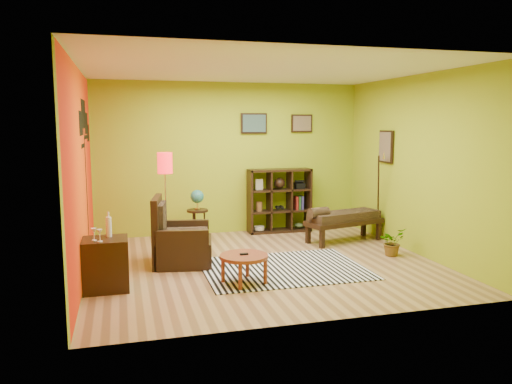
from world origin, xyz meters
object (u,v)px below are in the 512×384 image
object	(u,v)px
armchair	(179,244)
side_cabinet	(106,264)
potted_plant	(392,245)
floor_lamp	(165,172)
cube_shelf	(280,200)
globe_table	(197,202)
bench	(342,218)
coffee_table	(244,259)

from	to	relation	value
armchair	side_cabinet	size ratio (longest dim) A/B	1.04
potted_plant	floor_lamp	bearing A→B (deg)	162.72
armchair	cube_shelf	xyz separation A→B (m)	(2.11, 1.73, 0.30)
globe_table	bench	distance (m)	2.54
armchair	globe_table	size ratio (longest dim) A/B	1.11
floor_lamp	potted_plant	size ratio (longest dim) A/B	3.68
armchair	globe_table	world-z (taller)	armchair
side_cabinet	cube_shelf	xyz separation A→B (m)	(3.11, 2.63, 0.27)
coffee_table	cube_shelf	bearing A→B (deg)	63.77
coffee_table	globe_table	distance (m)	2.56
coffee_table	floor_lamp	xyz separation A→B (m)	(-0.82, 1.80, 0.97)
bench	globe_table	bearing A→B (deg)	162.92
bench	potted_plant	distance (m)	1.13
coffee_table	floor_lamp	distance (m)	2.20
armchair	bench	size ratio (longest dim) A/B	0.68
side_cabinet	coffee_table	bearing A→B (deg)	-7.74
floor_lamp	cube_shelf	bearing A→B (deg)	25.55
side_cabinet	potted_plant	bearing A→B (deg)	6.86
side_cabinet	cube_shelf	world-z (taller)	cube_shelf
globe_table	potted_plant	xyz separation A→B (m)	(2.78, -1.78, -0.51)
floor_lamp	coffee_table	bearing A→B (deg)	-65.46
armchair	floor_lamp	world-z (taller)	floor_lamp
coffee_table	cube_shelf	xyz separation A→B (m)	(1.41, 2.86, 0.27)
coffee_table	armchair	world-z (taller)	armchair
side_cabinet	globe_table	size ratio (longest dim) A/B	1.06
armchair	globe_table	xyz separation A→B (m)	(0.48, 1.39, 0.38)
cube_shelf	bench	distance (m)	1.35
cube_shelf	armchair	bearing A→B (deg)	-140.73
coffee_table	bench	world-z (taller)	bench
coffee_table	cube_shelf	distance (m)	3.20
coffee_table	cube_shelf	world-z (taller)	cube_shelf
globe_table	armchair	bearing A→B (deg)	-109.12
globe_table	cube_shelf	world-z (taller)	cube_shelf
globe_table	cube_shelf	distance (m)	1.67
globe_table	bench	bearing A→B (deg)	-17.08
armchair	side_cabinet	xyz separation A→B (m)	(-1.00, -0.91, 0.02)
armchair	cube_shelf	bearing A→B (deg)	39.27
bench	potted_plant	bearing A→B (deg)	-70.74
armchair	bench	xyz separation A→B (m)	(2.90, 0.65, 0.11)
side_cabinet	potted_plant	xyz separation A→B (m)	(4.27, 0.51, -0.16)
bench	floor_lamp	bearing A→B (deg)	179.77
side_cabinet	potted_plant	distance (m)	4.30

